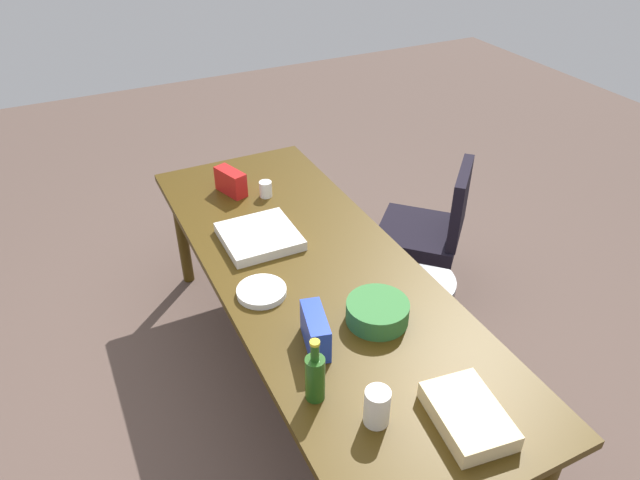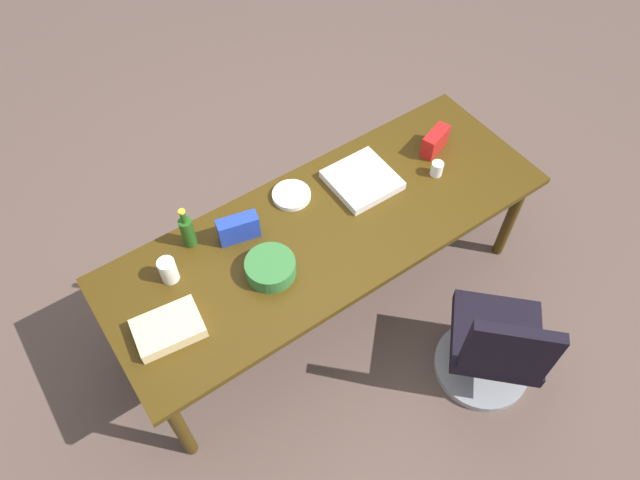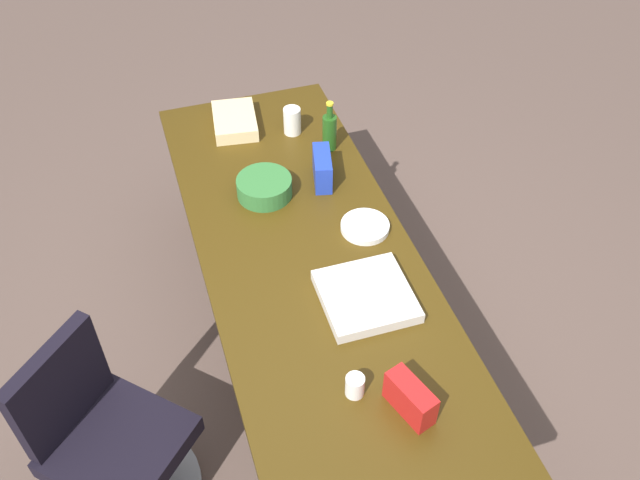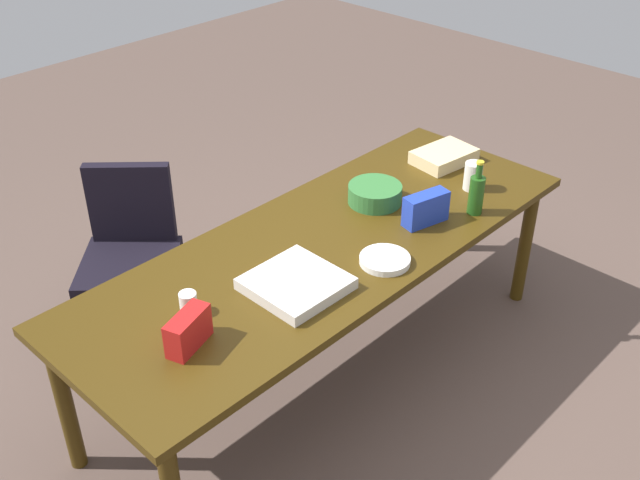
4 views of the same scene
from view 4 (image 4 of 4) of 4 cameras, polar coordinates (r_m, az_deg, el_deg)
ground_plane at (r=3.86m, az=0.50°, el=-9.70°), size 10.00×10.00×0.00m
conference_table at (r=3.43m, az=0.56°, el=-1.16°), size 2.54×0.92×0.76m
office_chair at (r=4.04m, az=-13.91°, el=-2.48°), size 0.68×0.68×0.88m
wine_bottle at (r=3.63m, az=11.70°, el=3.46°), size 0.08×0.08×0.27m
mayo_jar at (r=3.85m, az=11.45°, el=4.74°), size 0.10×0.10×0.14m
salad_bowl at (r=3.68m, az=4.16°, el=3.48°), size 0.32×0.32×0.09m
pizza_box at (r=3.09m, az=-1.82°, el=-3.30°), size 0.36×0.36×0.05m
sheet_cake at (r=4.11m, az=9.32°, el=6.25°), size 0.35×0.26×0.07m
chip_bag_red at (r=2.82m, az=-9.90°, el=-6.75°), size 0.21×0.14×0.14m
chip_bag_blue at (r=3.53m, az=7.97°, el=2.35°), size 0.23×0.13×0.15m
paper_cup at (r=3.00m, az=-9.89°, el=-4.69°), size 0.08×0.08×0.09m
paper_plate_stack at (r=3.26m, az=4.91°, el=-1.51°), size 0.27×0.27×0.03m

